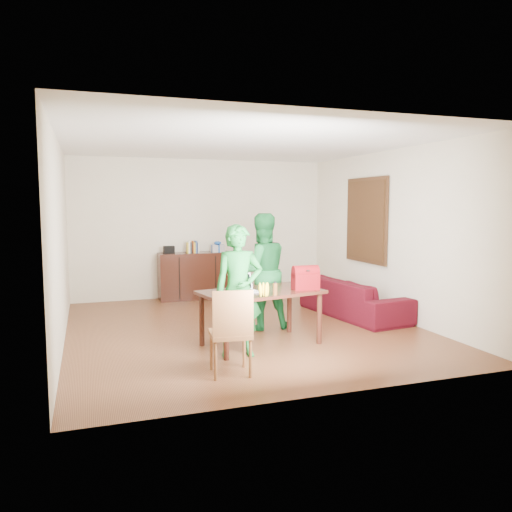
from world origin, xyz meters
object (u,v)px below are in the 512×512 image
object	(u,v)px
table	(261,297)
sofa	(353,298)
laptop	(245,289)
person_near	(239,291)
chair	(231,349)
person_far	(262,271)
red_bag	(305,280)
bottle	(275,288)

from	to	relation	value
table	sofa	xyz separation A→B (m)	(2.00, 1.11, -0.33)
laptop	person_near	bearing A→B (deg)	-129.43
chair	person_far	world-z (taller)	person_far
chair	person_far	size ratio (longest dim) A/B	0.56
red_bag	sofa	bearing A→B (deg)	44.84
laptop	red_bag	world-z (taller)	red_bag
laptop	bottle	xyz separation A→B (m)	(0.29, -0.29, 0.04)
person_far	sofa	xyz separation A→B (m)	(1.71, 0.29, -0.55)
chair	sofa	bearing A→B (deg)	44.20
laptop	bottle	size ratio (longest dim) A/B	2.10
person_far	bottle	size ratio (longest dim) A/B	10.07
bottle	red_bag	bearing A→B (deg)	26.05
sofa	bottle	bearing A→B (deg)	119.96
chair	sofa	world-z (taller)	chair
table	laptop	xyz separation A→B (m)	(-0.23, -0.06, 0.13)
laptop	sofa	size ratio (longest dim) A/B	0.17
person_near	sofa	distance (m)	2.87
person_far	red_bag	size ratio (longest dim) A/B	5.03
table	bottle	xyz separation A→B (m)	(0.06, -0.36, 0.17)
laptop	person_far	bearing A→B (deg)	50.38
chair	person_near	world-z (taller)	person_near
person_near	laptop	xyz separation A→B (m)	(0.18, 0.30, -0.04)
chair	laptop	size ratio (longest dim) A/B	2.67
chair	bottle	size ratio (longest dim) A/B	5.60
sofa	table	bearing A→B (deg)	111.93
laptop	red_bag	size ratio (longest dim) A/B	1.05
chair	table	bearing A→B (deg)	61.15
person_far	red_bag	distance (m)	0.96
person_near	red_bag	distance (m)	1.03
person_near	laptop	world-z (taller)	person_near
chair	laptop	world-z (taller)	same
person_near	red_bag	bearing A→B (deg)	21.35
chair	sofa	size ratio (longest dim) A/B	0.46
table	sofa	world-z (taller)	table
table	red_bag	size ratio (longest dim) A/B	4.94
laptop	bottle	world-z (taller)	laptop
bottle	red_bag	size ratio (longest dim) A/B	0.50
bottle	chair	bearing A→B (deg)	-140.59
bottle	table	bearing A→B (deg)	99.48
laptop	sofa	xyz separation A→B (m)	(2.23, 1.17, -0.46)
person_near	bottle	xyz separation A→B (m)	(0.47, 0.00, 0.00)
chair	person_far	bearing A→B (deg)	67.67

